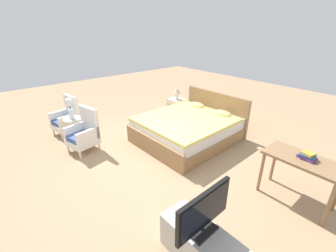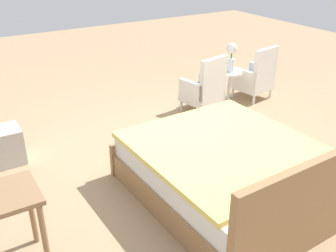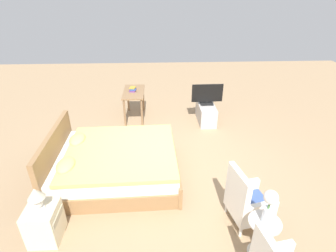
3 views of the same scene
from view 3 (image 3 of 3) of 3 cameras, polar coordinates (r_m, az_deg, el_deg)
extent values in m
plane|color=#A38460|center=(5.11, 1.83, -9.06)|extent=(16.00, 16.00, 0.00)
cube|color=#997047|center=(4.90, -10.81, -9.44)|extent=(1.83, 2.18, 0.28)
cube|color=white|center=(4.75, -11.09, -6.94)|extent=(1.76, 2.09, 0.24)
cube|color=#EAD66B|center=(4.66, -10.21, -5.40)|extent=(1.81, 1.92, 0.06)
cube|color=#997047|center=(4.95, -23.10, -6.25)|extent=(1.81, 0.13, 0.96)
cube|color=#997047|center=(4.84, 1.49, -8.49)|extent=(1.81, 0.11, 0.40)
ellipsoid|color=#DBC670|center=(4.49, -21.39, -7.92)|extent=(0.45, 0.29, 0.14)
ellipsoid|color=#DBC670|center=(5.13, -19.14, -2.74)|extent=(0.45, 0.29, 0.14)
cylinder|color=white|center=(4.24, 21.31, -19.43)|extent=(0.04, 0.04, 0.16)
cylinder|color=white|center=(4.50, 18.04, -15.50)|extent=(0.04, 0.04, 0.16)
cylinder|color=white|center=(4.04, 15.52, -21.24)|extent=(0.04, 0.04, 0.16)
cylinder|color=white|center=(4.31, 12.56, -16.93)|extent=(0.04, 0.04, 0.16)
cube|color=white|center=(4.17, 17.14, -16.87)|extent=(0.64, 0.64, 0.12)
cube|color=#3D5693|center=(4.09, 17.36, -15.77)|extent=(0.59, 0.59, 0.10)
cube|color=white|center=(3.82, 14.88, -13.65)|extent=(0.55, 0.19, 0.64)
cube|color=white|center=(3.90, 19.30, -17.12)|extent=(0.17, 0.52, 0.26)
cube|color=white|center=(4.19, 15.91, -12.91)|extent=(0.17, 0.52, 0.26)
cylinder|color=beige|center=(3.98, 18.96, -24.45)|extent=(0.28, 0.28, 0.03)
cylinder|color=beige|center=(3.78, 19.63, -21.91)|extent=(0.06, 0.06, 0.51)
cylinder|color=beige|center=(3.58, 20.35, -19.08)|extent=(0.40, 0.40, 0.02)
cylinder|color=silver|center=(3.50, 20.69, -17.69)|extent=(0.11, 0.11, 0.22)
cylinder|color=#477538|center=(3.39, 21.16, -15.78)|extent=(0.02, 0.02, 0.10)
sphere|color=silver|center=(3.31, 21.53, -14.23)|extent=(0.17, 0.17, 0.17)
cube|color=beige|center=(4.11, -25.31, -18.54)|extent=(0.44, 0.40, 0.54)
cube|color=#B3AB8E|center=(3.97, -22.78, -17.74)|extent=(0.37, 0.01, 0.09)
cylinder|color=silver|center=(3.93, -26.16, -15.69)|extent=(0.13, 0.13, 0.02)
ellipsoid|color=silver|center=(3.87, -26.44, -14.71)|extent=(0.11, 0.11, 0.16)
cone|color=beige|center=(3.78, -26.95, -12.95)|extent=(0.22, 0.22, 0.15)
cube|color=#B7B2AD|center=(6.81, 8.24, 2.92)|extent=(0.96, 0.40, 0.46)
cube|color=black|center=(6.71, 8.38, 4.80)|extent=(0.21, 0.33, 0.03)
cylinder|color=black|center=(6.69, 8.40, 5.12)|extent=(0.04, 0.04, 0.05)
cube|color=black|center=(6.60, 8.55, 7.10)|extent=(0.07, 0.77, 0.45)
cube|color=black|center=(6.63, 8.51, 7.18)|extent=(0.03, 0.72, 0.40)
cylinder|color=#8E6B47|center=(6.46, -5.71, 2.87)|extent=(0.05, 0.05, 0.70)
cylinder|color=#8E6B47|center=(7.33, -5.41, 5.98)|extent=(0.05, 0.05, 0.70)
cylinder|color=#8E6B47|center=(6.50, -9.41, 2.77)|extent=(0.05, 0.05, 0.70)
cylinder|color=#8E6B47|center=(7.36, -8.69, 5.89)|extent=(0.05, 0.05, 0.70)
cube|color=#8E6B47|center=(6.77, -7.48, 7.36)|extent=(1.04, 0.52, 0.04)
cube|color=#66387A|center=(6.78, -7.67, 7.73)|extent=(0.24, 0.17, 0.04)
cube|color=#284C8E|center=(6.76, -7.69, 8.02)|extent=(0.22, 0.18, 0.03)
cube|color=#B79333|center=(6.75, -7.71, 8.28)|extent=(0.18, 0.17, 0.03)
camera|label=1|loc=(7.63, 19.14, 22.06)|focal=24.00mm
camera|label=2|loc=(7.18, -33.34, 19.78)|focal=42.00mm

